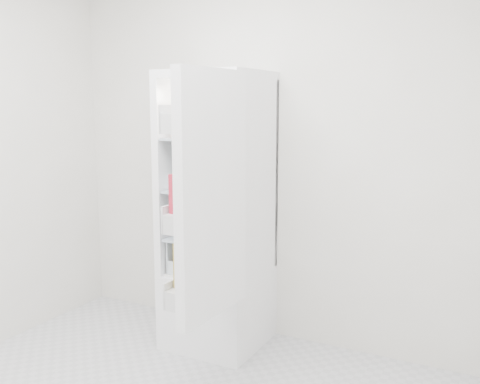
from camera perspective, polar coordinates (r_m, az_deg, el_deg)
The scene contains 21 objects.
room_walls at distance 2.33m, azimuth -13.36°, elevation 9.04°, with size 3.02×3.02×2.61m.
refrigerator at distance 3.59m, azimuth -2.05°, elevation -5.67°, with size 0.60×0.60×1.80m.
shelf_low at distance 3.51m, azimuth -2.56°, elevation -4.72°, with size 0.49×0.53×0.01m, color #A2B0BE.
shelf_mid at distance 3.45m, azimuth -2.60°, elevation 0.28°, with size 0.49×0.53×0.01m, color #A2B0BE.
shelf_top at distance 3.42m, azimuth -2.64°, elevation 5.75°, with size 0.49×0.53×0.01m, color #A2B0BE.
crisper_left at distance 3.61m, azimuth -4.23°, elevation -6.49°, with size 0.23×0.46×0.22m, color silver, non-canonical shape.
crisper_right at distance 3.49m, azimuth -0.79°, elevation -7.02°, with size 0.23×0.46×0.22m, color silver, non-canonical shape.
condiment_jars at distance 3.37m, azimuth -3.29°, elevation 6.55°, with size 0.46×0.34×0.08m.
squeeze_bottle at distance 3.47m, azimuth 1.46°, elevation 7.47°, with size 0.05×0.05×0.19m, color white.
tub_white at distance 3.47m, azimuth -5.64°, elevation 1.16°, with size 0.14×0.14×0.09m, color white.
tub_cream at distance 3.38m, azimuth -2.14°, elevation 0.79°, with size 0.12×0.12×0.07m, color white.
tin_red at distance 3.30m, azimuth -0.22°, elevation 0.49°, with size 0.08×0.08×0.06m, color #D54220.
foil_tray at distance 3.60m, azimuth -1.89°, elevation 1.09°, with size 0.16×0.12×0.04m, color #B6B5BA.
tub_green at distance 3.53m, azimuth 1.03°, elevation 1.27°, with size 0.10×0.14×0.08m, color #3C864C.
red_cabbage at distance 3.43m, azimuth -2.12°, elevation -3.45°, with size 0.17×0.17×0.17m, color #551F5B.
bell_pepper at distance 3.49m, azimuth -4.11°, elevation -3.78°, with size 0.11×0.11×0.11m, color #B82E0B.
mushroom_bowl at distance 3.67m, azimuth -4.02°, elevation -3.42°, with size 0.16×0.16×0.07m, color #8DB4D2.
salad_bag at distance 3.23m, azimuth -1.61°, elevation -4.71°, with size 0.12×0.12×0.12m, color beige.
citrus_pile at distance 3.57m, azimuth -4.71°, elevation -6.97°, with size 0.20×0.24×0.16m.
veg_pile at distance 3.50m, azimuth -0.74°, elevation -7.78°, with size 0.16×0.30×0.10m.
fridge_door at distance 2.81m, azimuth -3.45°, elevation -0.94°, with size 0.19×0.60×1.30m.
Camera 1 is at (1.52, -1.76, 1.59)m, focal length 40.00 mm.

